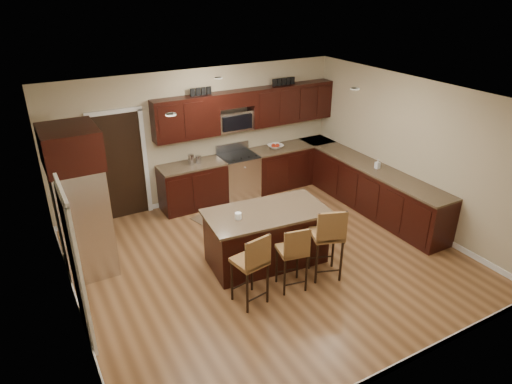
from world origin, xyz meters
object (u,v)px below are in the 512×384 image
stool_mid (294,251)px  range (238,175)px  refrigerator (80,200)px  stool_right (328,235)px  island (266,238)px  stool_left (252,262)px

stool_mid → range: bearing=88.0°
range → refrigerator: size_ratio=0.47×
stool_right → range: bearing=106.8°
stool_mid → refrigerator: bearing=152.3°
island → stool_mid: size_ratio=1.89×
range → stool_left: 3.60m
island → stool_mid: stool_mid is taller
range → stool_mid: (-0.78, -3.27, 0.19)m
refrigerator → stool_right: bearing=-33.3°
island → stool_right: bearing=-50.4°
range → island: 2.54m
stool_mid → stool_left: bearing=-168.2°
island → stool_right: stool_right is taller
stool_left → refrigerator: size_ratio=0.48×
stool_left → refrigerator: refrigerator is taller
stool_mid → refrigerator: 3.29m
stool_left → range: bearing=56.6°
stool_left → stool_mid: 0.68m
island → refrigerator: refrigerator is taller
range → stool_left: bearing=-114.0°
range → refrigerator: bearing=-159.6°
island → stool_left: stool_left is taller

